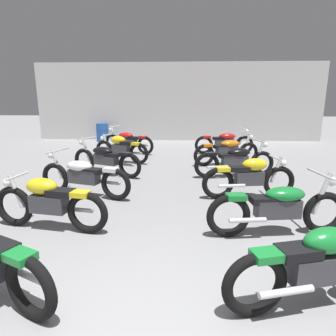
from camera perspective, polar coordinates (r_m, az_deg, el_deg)
back_wall at (r=14.19m, az=1.87°, el=12.70°), size 13.47×0.24×3.60m
motorcycle_left_row_1 at (r=5.00m, az=-22.25°, el=-6.15°), size 1.96×0.53×0.88m
motorcycle_left_row_2 at (r=6.40m, az=-16.12°, el=-1.44°), size 2.11×0.86×0.97m
motorcycle_left_row_3 at (r=8.01m, az=-12.04°, el=1.81°), size 2.05×1.02×0.97m
motorcycle_left_row_4 at (r=9.51m, az=-9.17°, el=3.85°), size 1.88×0.82×0.88m
motorcycle_left_row_5 at (r=11.07m, az=-7.79°, el=5.26°), size 2.02×1.07×0.97m
motorcycle_right_row_0 at (r=3.37m, az=27.03°, el=-16.50°), size 1.93×0.71×0.88m
motorcycle_right_row_1 at (r=4.75m, az=20.70°, el=-7.13°), size 2.16×0.69×0.97m
motorcycle_right_row_2 at (r=6.27m, az=15.59°, el=-1.66°), size 1.97×0.57×0.88m
motorcycle_right_row_3 at (r=7.85m, az=12.97°, el=1.52°), size 2.15×0.78×0.97m
motorcycle_right_row_4 at (r=9.23m, az=11.46°, el=3.41°), size 2.09×0.93×0.97m
motorcycle_right_row_5 at (r=10.96m, az=10.97°, el=5.05°), size 2.17×0.68×0.97m
oil_drum at (r=14.17m, az=-12.63°, el=6.80°), size 0.59×0.59×0.85m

